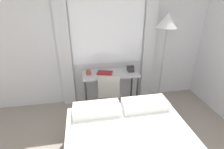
# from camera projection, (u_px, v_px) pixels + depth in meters

# --- Properties ---
(wall_back_with_window) EXTENTS (5.25, 0.13, 2.70)m
(wall_back_with_window) POSITION_uv_depth(u_px,v_px,m) (103.00, 38.00, 3.38)
(wall_back_with_window) COLOR silver
(wall_back_with_window) RESTS_ON ground_plane
(desk) EXTENTS (1.08, 0.46, 0.75)m
(desk) POSITION_uv_depth(u_px,v_px,m) (110.00, 76.00, 3.41)
(desk) COLOR #B2B2B7
(desk) RESTS_ON ground_plane
(desk_chair) EXTENTS (0.46, 0.46, 0.86)m
(desk_chair) POSITION_uv_depth(u_px,v_px,m) (109.00, 91.00, 3.25)
(desk_chair) COLOR gray
(desk_chair) RESTS_ON ground_plane
(standing_lamp) EXTENTS (0.39, 0.39, 1.84)m
(standing_lamp) POSITION_uv_depth(u_px,v_px,m) (167.00, 27.00, 3.15)
(standing_lamp) COLOR #4C4C51
(standing_lamp) RESTS_ON ground_plane
(telephone) EXTENTS (0.13, 0.16, 0.11)m
(telephone) POSITION_uv_depth(u_px,v_px,m) (130.00, 69.00, 3.44)
(telephone) COLOR #2D2D2D
(telephone) RESTS_ON desk
(book) EXTENTS (0.33, 0.26, 0.02)m
(book) POSITION_uv_depth(u_px,v_px,m) (105.00, 73.00, 3.35)
(book) COLOR maroon
(book) RESTS_ON desk
(mug) EXTENTS (0.09, 0.09, 0.09)m
(mug) POSITION_uv_depth(u_px,v_px,m) (89.00, 72.00, 3.30)
(mug) COLOR #993F33
(mug) RESTS_ON desk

